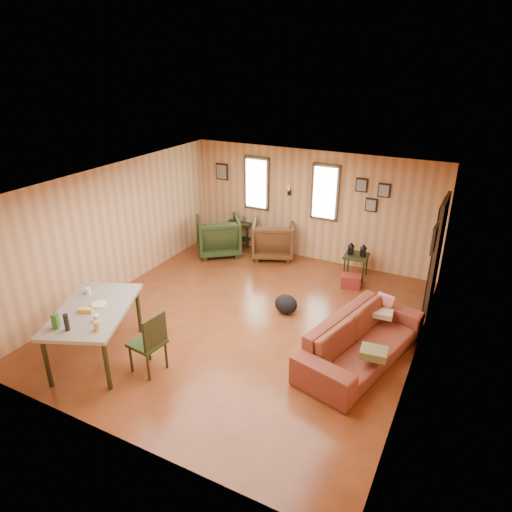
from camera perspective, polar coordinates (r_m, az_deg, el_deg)
The scene contains 11 objects.
room at distance 7.49m, azimuth 0.71°, elevation 0.50°, with size 5.54×6.04×2.44m.
sofa at distance 6.90m, azimuth 13.18°, elevation -9.46°, with size 2.34×0.68×0.91m, color maroon.
recliner_brown at distance 10.16m, azimuth 2.16°, elevation 2.35°, with size 0.89×0.83×0.91m, color #513118.
recliner_green at distance 10.33m, azimuth -4.71°, elevation 2.76°, with size 0.92×0.86×0.95m, color #263518.
end_table at distance 10.85m, azimuth -1.94°, elevation 3.49°, with size 0.65×0.60×0.73m.
side_table at distance 9.37m, azimuth 12.47°, elevation 0.24°, with size 0.50×0.50×0.75m.
cooler at distance 9.09m, azimuth 11.76°, elevation -3.12°, with size 0.41×0.33×0.26m.
backpack at distance 8.04m, azimuth 3.77°, elevation -6.03°, with size 0.46×0.37×0.35m.
sofa_pillows at distance 7.01m, azimuth 15.11°, elevation -8.75°, with size 0.53×1.54×0.32m.
dining_table at distance 7.03m, azimuth -19.73°, elevation -6.79°, with size 1.54×1.88×1.07m.
dining_chair at distance 6.62m, azimuth -13.08°, elevation -10.22°, with size 0.48×0.48×0.95m.
Camera 1 is at (3.23, -5.89, 4.17)m, focal length 32.00 mm.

